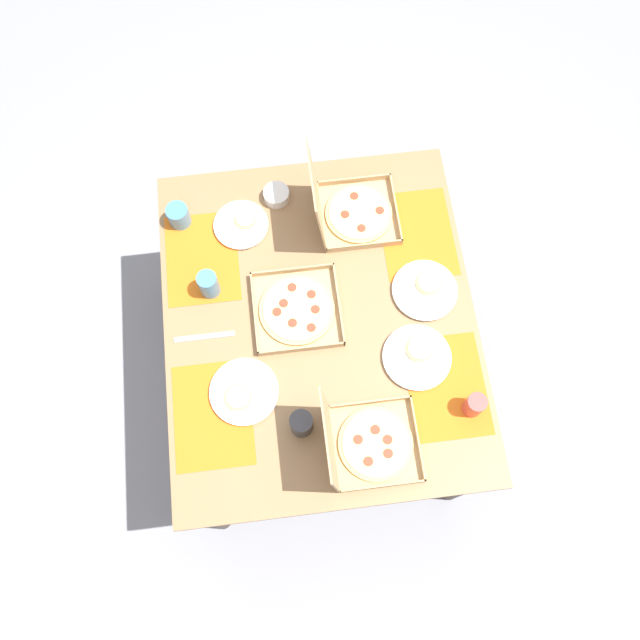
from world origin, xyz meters
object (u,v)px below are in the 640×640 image
cup_clear_right (474,405)px  cup_spare (301,423)px  plate_far_left (242,225)px  plate_middle (244,392)px  plate_near_left (425,290)px  pizza_box_edge_far (366,443)px  pizza_box_center (350,210)px  pizza_box_corner_right (297,310)px  plate_far_right (417,357)px  cup_dark (179,216)px  condiment_bowl (276,195)px  cup_clear_left (209,284)px

cup_clear_right → cup_spare: cup_clear_right is taller
cup_clear_right → plate_far_left: bearing=42.2°
plate_middle → plate_near_left: size_ratio=1.00×
pizza_box_edge_far → pizza_box_center: bearing=-4.4°
pizza_box_corner_right → cup_spare: (-0.41, 0.03, 0.04)m
plate_far_right → cup_dark: cup_dark is taller
plate_near_left → cup_clear_right: (-0.44, -0.08, 0.04)m
cup_clear_right → condiment_bowl: cup_clear_right is taller
pizza_box_center → plate_near_left: pizza_box_center is taller
cup_dark → condiment_bowl: bearing=-81.4°
plate_far_left → condiment_bowl: bearing=-54.2°
plate_near_left → pizza_box_center: bearing=34.5°
cup_dark → cup_clear_left: 0.30m
plate_far_right → plate_near_left: (0.24, -0.07, 0.00)m
cup_dark → condiment_bowl: (0.05, -0.36, -0.02)m
plate_far_right → pizza_box_center: bearing=15.3°
cup_dark → condiment_bowl: size_ratio=0.88×
cup_spare → cup_clear_left: bearing=26.9°
pizza_box_center → plate_far_right: bearing=-164.7°
plate_far_left → cup_dark: size_ratio=2.37×
cup_spare → plate_far_left: bearing=10.1°
plate_far_left → pizza_box_edge_far: bearing=-158.7°
plate_middle → pizza_box_center: bearing=-35.5°
pizza_box_corner_right → cup_clear_right: cup_clear_right is taller
cup_clear_right → cup_spare: (0.01, 0.57, -0.00)m
plate_far_left → condiment_bowl: condiment_bowl is taller
cup_dark → condiment_bowl: cup_dark is taller
plate_near_left → cup_clear_left: bearing=82.8°
pizza_box_center → plate_middle: bearing=144.5°
pizza_box_center → plate_far_left: 0.40m
plate_far_left → plate_near_left: bearing=-118.5°
plate_far_right → cup_dark: 1.00m
plate_far_right → cup_clear_right: cup_clear_right is taller
pizza_box_corner_right → plate_far_right: (-0.22, -0.39, -0.00)m
cup_dark → pizza_box_edge_far: bearing=-148.3°
pizza_box_edge_far → plate_far_left: (0.85, 0.33, -0.04)m
plate_far_left → condiment_bowl: (0.10, -0.14, 0.01)m
plate_middle → cup_clear_left: (0.39, 0.08, 0.04)m
plate_far_right → cup_spare: bearing=114.2°
plate_far_left → plate_middle: bearing=175.9°
cup_dark → pizza_box_center: bearing=-95.1°
pizza_box_edge_far → plate_far_left: size_ratio=1.56×
plate_far_right → pizza_box_edge_far: bearing=141.4°
plate_middle → plate_near_left: 0.73m
pizza_box_center → cup_dark: 0.62m
pizza_box_center → plate_middle: pizza_box_center is taller
condiment_bowl → cup_clear_left: bearing=141.9°
plate_far_left → cup_clear_right: cup_clear_right is taller
cup_clear_right → condiment_bowl: (0.88, 0.56, -0.03)m
pizza_box_edge_far → plate_middle: pizza_box_edge_far is taller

